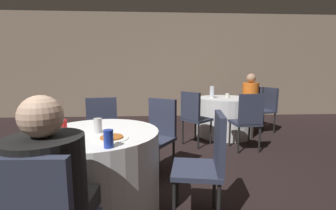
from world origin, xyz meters
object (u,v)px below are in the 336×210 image
(chair_far_south, at_px, (248,117))
(chair_far_northeast, at_px, (252,103))
(chair_near_north, at_px, (102,127))
(soda_can_red, at_px, (63,127))
(table_near, at_px, (99,173))
(table_far, at_px, (225,116))
(chair_far_southwest, at_px, (194,114))
(person_black_shirt, at_px, (55,199))
(pizza_plate_near, at_px, (112,138))
(chair_far_east, at_px, (267,106))
(soda_can_blue, at_px, (109,139))
(person_orange_shirt, at_px, (248,101))
(chair_near_northeast, at_px, (159,129))
(chair_near_east, at_px, (208,158))
(soda_can_silver, at_px, (98,126))
(bottle_far, at_px, (212,92))

(chair_far_south, xyz_separation_m, chair_far_northeast, (0.72, 1.50, 0.00))
(chair_near_north, xyz_separation_m, soda_can_red, (-0.08, -0.99, 0.25))
(table_near, relative_size, table_far, 0.96)
(chair_far_southwest, xyz_separation_m, chair_far_south, (0.79, -0.33, 0.00))
(table_far, relative_size, chair_near_north, 1.19)
(chair_far_northeast, height_order, person_black_shirt, person_black_shirt)
(table_far, distance_m, pizza_plate_near, 3.12)
(table_far, distance_m, chair_far_east, 0.97)
(chair_near_north, bearing_deg, soda_can_blue, 94.05)
(chair_near_north, bearing_deg, chair_far_south, -177.42)
(chair_near_north, relative_size, chair_far_southwest, 1.00)
(person_orange_shirt, bearing_deg, chair_near_northeast, 101.39)
(chair_near_north, height_order, chair_far_east, same)
(table_near, distance_m, person_black_shirt, 0.81)
(chair_far_south, bearing_deg, chair_near_east, -125.83)
(chair_near_east, height_order, soda_can_red, chair_near_east)
(table_near, height_order, person_orange_shirt, person_orange_shirt)
(chair_near_northeast, bearing_deg, table_near, 90.00)
(pizza_plate_near, height_order, soda_can_silver, soda_can_silver)
(pizza_plate_near, xyz_separation_m, soda_can_silver, (-0.14, 0.18, 0.05))
(chair_near_east, xyz_separation_m, person_black_shirt, (-0.95, -0.63, 0.04))
(soda_can_silver, bearing_deg, chair_far_east, 43.20)
(chair_near_north, distance_m, bottle_far, 2.34)
(chair_far_southwest, height_order, chair_far_east, same)
(pizza_plate_near, height_order, soda_can_red, soda_can_red)
(chair_far_southwest, xyz_separation_m, chair_far_east, (1.66, 0.82, 0.00))
(chair_near_east, bearing_deg, chair_near_north, 55.21)
(soda_can_silver, bearing_deg, chair_near_northeast, 57.22)
(chair_near_north, distance_m, chair_far_southwest, 1.56)
(chair_far_east, xyz_separation_m, person_orange_shirt, (-0.28, 0.26, 0.06))
(chair_far_southwest, bearing_deg, table_near, -73.22)
(person_black_shirt, xyz_separation_m, pizza_plate_near, (0.19, 0.57, 0.15))
(table_far, relative_size, chair_far_east, 1.19)
(person_orange_shirt, height_order, pizza_plate_near, person_orange_shirt)
(chair_far_southwest, distance_m, person_black_shirt, 2.79)
(chair_far_northeast, bearing_deg, soda_can_blue, 108.75)
(chair_near_north, distance_m, soda_can_silver, 1.00)
(table_near, bearing_deg, chair_far_east, 42.73)
(chair_far_south, height_order, pizza_plate_near, chair_far_south)
(chair_near_north, height_order, pizza_plate_near, chair_near_north)
(chair_far_east, distance_m, soda_can_red, 4.05)
(chair_near_north, bearing_deg, soda_can_silver, 90.52)
(chair_far_south, distance_m, chair_far_northeast, 1.67)
(chair_far_southwest, distance_m, soda_can_silver, 2.12)
(soda_can_silver, bearing_deg, bottle_far, 56.96)
(chair_far_northeast, relative_size, bottle_far, 4.05)
(table_near, height_order, pizza_plate_near, pizza_plate_near)
(chair_far_south, xyz_separation_m, person_black_shirt, (-1.94, -2.21, 0.04))
(chair_far_east, xyz_separation_m, soda_can_red, (-3.05, -2.65, 0.25))
(chair_far_east, relative_size, chair_far_northeast, 1.00)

